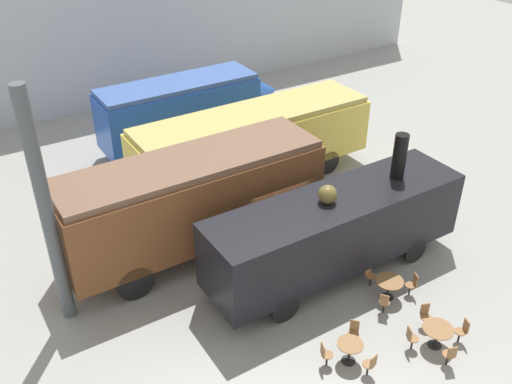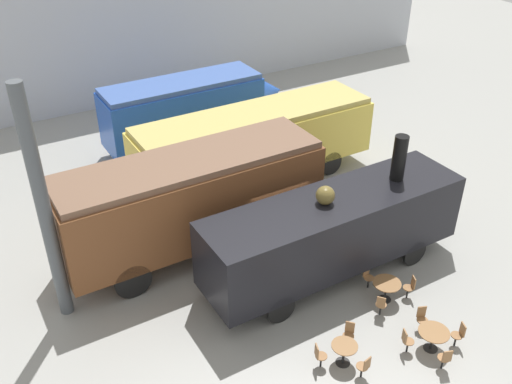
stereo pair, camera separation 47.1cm
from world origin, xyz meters
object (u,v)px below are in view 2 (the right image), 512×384
object	(u,v)px
passenger_coach_wooden	(192,197)
steam_locomotive	(334,229)
passenger_coach_vintage	(255,140)
cafe_chair_0	(364,366)
cafe_table_mid	(387,286)
visitor_person	(241,251)
cafe_table_far	(433,335)
streamlined_locomotive	(196,107)
cafe_table_near	(344,350)

from	to	relation	value
passenger_coach_wooden	steam_locomotive	size ratio (longest dim) A/B	1.01
passenger_coach_vintage	cafe_chair_0	bearing A→B (deg)	-105.13
cafe_table_mid	visitor_person	distance (m)	5.14
passenger_coach_wooden	cafe_table_far	xyz separation A→B (m)	(4.07, -8.23, -1.78)
streamlined_locomotive	passenger_coach_wooden	bearing A→B (deg)	-116.41
passenger_coach_vintage	visitor_person	world-z (taller)	passenger_coach_vintage
cafe_table_near	visitor_person	distance (m)	5.31
steam_locomotive	cafe_chair_0	world-z (taller)	steam_locomotive
cafe_table_mid	cafe_table_far	size ratio (longest dim) A/B	1.00
passenger_coach_vintage	passenger_coach_wooden	xyz separation A→B (m)	(-4.64, -3.38, 0.34)
cafe_table_near	cafe_table_far	xyz separation A→B (m)	(2.67, -0.93, 0.03)
cafe_table_near	cafe_table_far	bearing A→B (deg)	-19.13
steam_locomotive	cafe_table_far	bearing A→B (deg)	-84.60
streamlined_locomotive	cafe_chair_0	distance (m)	16.34
steam_locomotive	cafe_table_mid	xyz separation A→B (m)	(0.69, -2.13, -1.29)
steam_locomotive	cafe_chair_0	distance (m)	5.03
passenger_coach_vintage	cafe_chair_0	size ratio (longest dim) A/B	12.56
passenger_coach_wooden	cafe_table_mid	bearing A→B (deg)	-53.36
streamlined_locomotive	cafe_table_mid	world-z (taller)	streamlined_locomotive
cafe_chair_0	cafe_table_mid	bearing A→B (deg)	-62.28
passenger_coach_wooden	cafe_chair_0	xyz separation A→B (m)	(1.55, -8.05, -1.85)
cafe_table_far	cafe_chair_0	size ratio (longest dim) A/B	1.09
cafe_chair_0	streamlined_locomotive	bearing A→B (deg)	-19.44
cafe_table_mid	cafe_table_near	bearing A→B (deg)	-153.40
cafe_table_far	passenger_coach_wooden	bearing A→B (deg)	116.34
visitor_person	streamlined_locomotive	bearing A→B (deg)	72.88
streamlined_locomotive	steam_locomotive	distance (m)	11.74
cafe_table_mid	cafe_chair_0	bearing A→B (deg)	-141.48
cafe_chair_0	visitor_person	bearing A→B (deg)	-4.61
steam_locomotive	cafe_table_far	distance (m)	4.73
streamlined_locomotive	passenger_coach_vintage	distance (m)	4.69
passenger_coach_wooden	cafe_chair_0	distance (m)	8.41
passenger_coach_vintage	cafe_table_far	distance (m)	11.71
cafe_chair_0	passenger_coach_vintage	bearing A→B (deg)	-25.93
cafe_chair_0	visitor_person	distance (m)	6.08
passenger_coach_wooden	cafe_table_far	size ratio (longest dim) A/B	10.21
steam_locomotive	cafe_table_mid	world-z (taller)	steam_locomotive
cafe_chair_0	cafe_table_far	bearing A→B (deg)	-104.73
passenger_coach_vintage	cafe_table_near	distance (m)	11.26
streamlined_locomotive	cafe_table_mid	xyz separation A→B (m)	(0.35, -13.86, -1.42)
passenger_coach_vintage	steam_locomotive	distance (m)	7.16
streamlined_locomotive	visitor_person	bearing A→B (deg)	-107.12
passenger_coach_vintage	visitor_person	distance (m)	6.68
cafe_table_far	steam_locomotive	bearing A→B (deg)	95.40
cafe_table_near	passenger_coach_vintage	bearing A→B (deg)	73.15
streamlined_locomotive	steam_locomotive	bearing A→B (deg)	-91.68
cafe_table_near	cafe_chair_0	distance (m)	0.77
streamlined_locomotive	passenger_coach_wooden	distance (m)	8.97
passenger_coach_wooden	cafe_table_near	bearing A→B (deg)	-79.12
streamlined_locomotive	cafe_table_near	distance (m)	15.62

